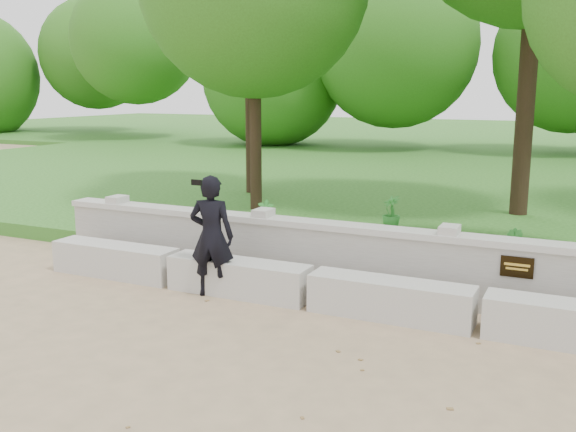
% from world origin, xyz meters
% --- Properties ---
extents(ground, '(80.00, 80.00, 0.00)m').
position_xyz_m(ground, '(0.00, 0.00, 0.00)').
color(ground, tan).
rests_on(ground, ground).
extents(lawn, '(40.00, 22.00, 0.25)m').
position_xyz_m(lawn, '(0.00, 14.00, 0.12)').
color(lawn, '#255718').
rests_on(lawn, ground).
extents(concrete_bench, '(11.90, 0.45, 0.45)m').
position_xyz_m(concrete_bench, '(0.00, 1.90, 0.22)').
color(concrete_bench, beige).
rests_on(concrete_bench, ground).
extents(parapet_wall, '(12.50, 0.35, 0.90)m').
position_xyz_m(parapet_wall, '(0.00, 2.60, 0.46)').
color(parapet_wall, '#B9B6AF').
rests_on(parapet_wall, ground).
extents(man_main, '(0.64, 0.58, 1.55)m').
position_xyz_m(man_main, '(-3.28, 1.73, 0.78)').
color(man_main, black).
rests_on(man_main, ground).
extents(shrub_a, '(0.32, 0.27, 0.52)m').
position_xyz_m(shrub_a, '(-3.91, 4.44, 0.51)').
color(shrub_a, '#2B7C2A').
rests_on(shrub_a, lawn).
extents(shrub_b, '(0.36, 0.40, 0.63)m').
position_xyz_m(shrub_b, '(0.13, 3.30, 0.56)').
color(shrub_b, '#2B7C2A').
rests_on(shrub_b, lawn).
extents(shrub_d, '(0.42, 0.42, 0.57)m').
position_xyz_m(shrub_d, '(-2.04, 5.45, 0.53)').
color(shrub_d, '#2B7C2A').
rests_on(shrub_d, lawn).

